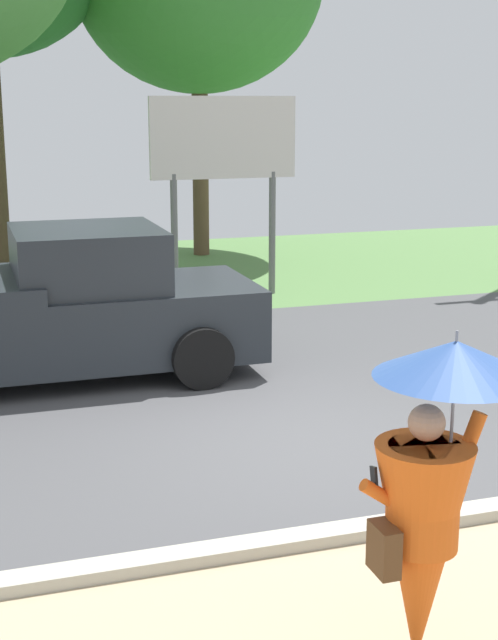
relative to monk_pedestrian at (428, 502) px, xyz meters
name	(u,v)px	position (x,y,z in m)	size (l,w,h in m)	color
ground_plane	(234,369)	(0.80, 6.61, -1.13)	(40.00, 22.00, 0.20)	#4C4C4F
monk_pedestrian	(428,502)	(0.00, 0.00, 0.00)	(1.05, 0.96, 2.13)	#E55B19
pickup_truck	(52,310)	(-1.52, 6.84, -0.22)	(5.20, 2.28, 1.88)	#23282D
roadside_billboard	(224,152)	(1.91, 10.87, 1.46)	(2.60, 0.12, 3.50)	slate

